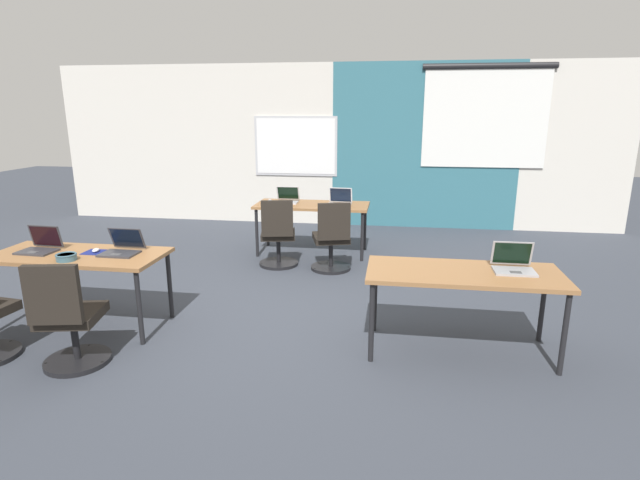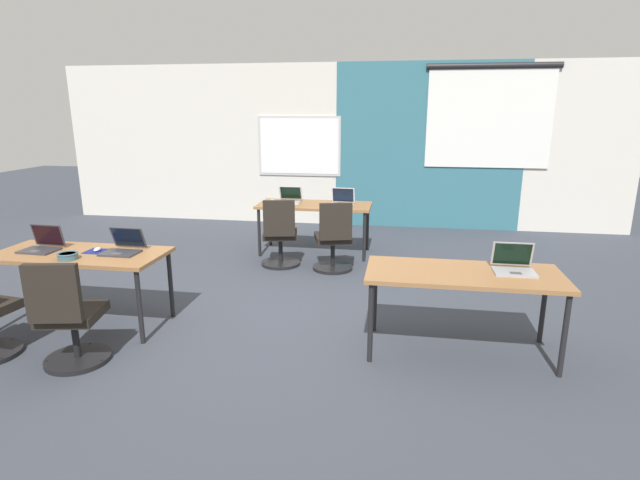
# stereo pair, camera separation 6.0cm
# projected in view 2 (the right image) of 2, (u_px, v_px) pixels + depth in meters

# --- Properties ---
(ground_plane) EXTENTS (24.00, 24.00, 0.00)m
(ground_plane) POSITION_uv_depth(u_px,v_px,m) (278.00, 311.00, 5.13)
(ground_plane) COLOR #383D47
(back_wall_assembly) EXTENTS (10.00, 0.27, 2.80)m
(back_wall_assembly) POSITION_uv_depth(u_px,v_px,m) (337.00, 145.00, 8.76)
(back_wall_assembly) COLOR silver
(back_wall_assembly) RESTS_ON ground
(desk_near_left) EXTENTS (1.60, 0.70, 0.72)m
(desk_near_left) POSITION_uv_depth(u_px,v_px,m) (80.00, 259.00, 4.66)
(desk_near_left) COLOR olive
(desk_near_left) RESTS_ON ground
(desk_near_right) EXTENTS (1.60, 0.70, 0.72)m
(desk_near_right) POSITION_uv_depth(u_px,v_px,m) (463.00, 279.00, 4.11)
(desk_near_right) COLOR olive
(desk_near_right) RESTS_ON ground
(desk_far_center) EXTENTS (1.60, 0.70, 0.72)m
(desk_far_center) POSITION_uv_depth(u_px,v_px,m) (315.00, 208.00, 7.06)
(desk_far_center) COLOR olive
(desk_far_center) RESTS_ON ground
(laptop_far_right) EXTENTS (0.35, 0.31, 0.23)m
(laptop_far_right) POSITION_uv_depth(u_px,v_px,m) (342.00, 201.00, 6.97)
(laptop_far_right) COLOR silver
(laptop_far_right) RESTS_ON desk_far_center
(chair_far_right) EXTENTS (0.54, 0.60, 0.92)m
(chair_far_right) POSITION_uv_depth(u_px,v_px,m) (334.00, 243.00, 6.32)
(chair_far_right) COLOR black
(chair_far_right) RESTS_ON ground
(laptop_near_left_inner) EXTENTS (0.33, 0.32, 0.22)m
(laptop_near_left_inner) POSITION_uv_depth(u_px,v_px,m) (123.00, 247.00, 4.64)
(laptop_near_left_inner) COLOR #333338
(laptop_near_left_inner) RESTS_ON desk_near_left
(mousepad_near_left_inner) EXTENTS (0.22, 0.19, 0.00)m
(mousepad_near_left_inner) POSITION_uv_depth(u_px,v_px,m) (97.00, 251.00, 4.68)
(mousepad_near_left_inner) COLOR navy
(mousepad_near_left_inner) RESTS_ON desk_near_left
(mouse_near_left_inner) EXTENTS (0.07, 0.11, 0.03)m
(mouse_near_left_inner) POSITION_uv_depth(u_px,v_px,m) (97.00, 249.00, 4.68)
(mouse_near_left_inner) COLOR silver
(mouse_near_left_inner) RESTS_ON mousepad_near_left_inner
(chair_near_left_inner) EXTENTS (0.52, 0.57, 0.92)m
(chair_near_left_inner) POSITION_uv_depth(u_px,v_px,m) (69.00, 322.00, 3.95)
(chair_near_left_inner) COLOR black
(chair_near_left_inner) RESTS_ON ground
(laptop_near_right_end) EXTENTS (0.33, 0.29, 0.23)m
(laptop_near_right_end) POSITION_uv_depth(u_px,v_px,m) (514.00, 266.00, 4.09)
(laptop_near_right_end) COLOR #9E9EA3
(laptop_near_right_end) RESTS_ON desk_near_right
(laptop_near_left_end) EXTENTS (0.34, 0.29, 0.23)m
(laptop_near_left_end) POSITION_uv_depth(u_px,v_px,m) (42.00, 245.00, 4.72)
(laptop_near_left_end) COLOR #333338
(laptop_near_left_end) RESTS_ON desk_near_left
(laptop_far_left) EXTENTS (0.34, 0.33, 0.22)m
(laptop_far_left) POSITION_uv_depth(u_px,v_px,m) (289.00, 199.00, 7.17)
(laptop_far_left) COLOR #B7B7BC
(laptop_far_left) RESTS_ON desk_far_center
(mousepad_far_left) EXTENTS (0.22, 0.19, 0.00)m
(mousepad_far_left) POSITION_uv_depth(u_px,v_px,m) (272.00, 202.00, 7.21)
(mousepad_far_left) COLOR black
(mousepad_far_left) RESTS_ON desk_far_center
(mouse_far_left) EXTENTS (0.08, 0.11, 0.03)m
(mouse_far_left) POSITION_uv_depth(u_px,v_px,m) (272.00, 200.00, 7.21)
(mouse_far_left) COLOR #B2B2B7
(mouse_far_left) RESTS_ON mousepad_far_left
(chair_far_left) EXTENTS (0.52, 0.58, 0.92)m
(chair_far_left) POSITION_uv_depth(u_px,v_px,m) (280.00, 239.00, 6.51)
(chair_far_left) COLOR black
(chair_far_left) RESTS_ON ground
(snack_bowl) EXTENTS (0.18, 0.18, 0.06)m
(snack_bowl) POSITION_uv_depth(u_px,v_px,m) (68.00, 256.00, 4.42)
(snack_bowl) COLOR #3D6070
(snack_bowl) RESTS_ON desk_near_left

